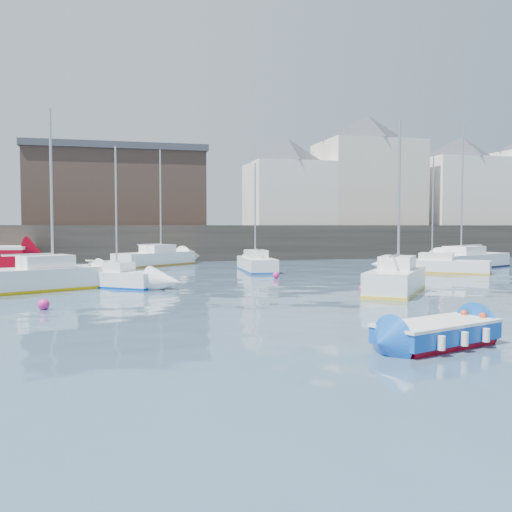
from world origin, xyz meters
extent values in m
plane|color=#2D4760|center=(0.00, 0.00, 0.00)|extent=(220.00, 220.00, 0.00)
cube|color=#28231E|center=(0.00, 35.00, 1.50)|extent=(90.00, 5.00, 3.00)
cube|color=#28231E|center=(0.00, 53.00, 1.40)|extent=(90.00, 32.00, 2.80)
cube|color=beige|center=(20.00, 42.00, 7.30)|extent=(10.00, 8.00, 9.00)
pyramid|color=#3A3D44|center=(20.00, 42.00, 13.20)|extent=(13.36, 13.36, 2.80)
cube|color=white|center=(31.00, 41.50, 6.55)|extent=(9.00, 7.00, 7.50)
pyramid|color=#3A3D44|center=(31.00, 41.50, 11.53)|extent=(11.88, 11.88, 2.45)
cube|color=white|center=(11.00, 41.50, 6.05)|extent=(8.00, 7.00, 6.50)
pyramid|color=#3A3D44|center=(11.00, 41.50, 10.53)|extent=(11.14, 11.14, 2.45)
cube|color=#3D2D26|center=(-6.00, 43.00, 6.30)|extent=(16.00, 10.00, 7.00)
cube|color=#3A3D44|center=(-6.00, 43.00, 10.10)|extent=(16.40, 10.40, 0.60)
cube|color=#9A0011|center=(0.91, -2.00, 0.07)|extent=(3.17, 2.11, 0.15)
cube|color=#104DB7|center=(0.91, -2.00, 0.35)|extent=(3.47, 2.35, 0.40)
cube|color=white|center=(0.91, -2.00, 0.58)|extent=(3.54, 2.40, 0.07)
cube|color=white|center=(0.91, -2.00, 0.41)|extent=(2.73, 1.75, 0.37)
cube|color=#D2AB90|center=(0.91, -2.00, 0.50)|extent=(0.53, 0.98, 0.05)
cylinder|color=white|center=(-0.13, -1.53, 0.32)|extent=(0.16, 0.16, 0.32)
cylinder|color=white|center=(0.39, -3.01, 0.32)|extent=(0.16, 0.16, 0.32)
cylinder|color=white|center=(0.65, -1.26, 0.32)|extent=(0.16, 0.16, 0.32)
cylinder|color=white|center=(1.17, -2.74, 0.32)|extent=(0.16, 0.16, 0.32)
cylinder|color=white|center=(1.42, -0.99, 0.32)|extent=(0.16, 0.16, 0.32)
cylinder|color=white|center=(1.94, -2.47, 0.32)|extent=(0.16, 0.16, 0.32)
cube|color=white|center=(-9.82, 13.17, 0.51)|extent=(6.49, 4.63, 1.03)
cube|color=#E7B004|center=(-9.82, 13.17, 0.07)|extent=(6.56, 4.68, 0.14)
cube|color=white|center=(-9.54, 13.31, 1.31)|extent=(2.64, 2.34, 0.57)
cylinder|color=silver|center=(-9.27, 13.45, 4.63)|extent=(0.11, 0.11, 7.21)
cube|color=white|center=(-6.81, 14.03, 0.39)|extent=(5.08, 4.42, 0.77)
cube|color=#0039B4|center=(-6.81, 14.03, 0.05)|extent=(5.13, 4.47, 0.10)
cube|color=white|center=(-6.61, 13.87, 0.98)|extent=(2.18, 2.07, 0.43)
cylinder|color=silver|center=(-6.40, 13.72, 3.72)|extent=(0.09, 0.09, 5.90)
cube|color=white|center=(5.43, 8.46, 0.51)|extent=(4.92, 5.62, 1.02)
cube|color=yellow|center=(5.43, 8.46, 0.07)|extent=(4.97, 5.67, 0.14)
cube|color=white|center=(5.61, 8.69, 1.31)|extent=(2.30, 2.41, 0.57)
cylinder|color=silver|center=(5.78, 8.91, 4.30)|extent=(0.11, 0.11, 6.55)
cube|color=white|center=(13.43, 17.50, 0.40)|extent=(5.57, 5.12, 0.79)
cube|color=gold|center=(13.43, 17.50, 0.05)|extent=(5.62, 5.17, 0.11)
cube|color=white|center=(13.21, 17.69, 1.02)|extent=(2.42, 2.35, 0.44)
cylinder|color=silver|center=(12.99, 17.87, 4.10)|extent=(0.09, 0.09, 6.60)
cube|color=white|center=(2.51, 21.54, 0.44)|extent=(2.02, 5.44, 0.88)
cube|color=#194E9F|center=(2.51, 21.54, 0.06)|extent=(2.04, 5.49, 0.12)
cube|color=white|center=(2.52, 21.80, 1.12)|extent=(1.39, 1.94, 0.49)
cylinder|color=silver|center=(2.54, 22.07, 3.95)|extent=(0.10, 0.10, 6.15)
cube|color=white|center=(17.45, 20.67, 0.49)|extent=(7.94, 5.56, 0.98)
cube|color=#0E0F3B|center=(17.45, 20.67, 0.07)|extent=(8.02, 5.62, 0.13)
cube|color=white|center=(17.10, 20.50, 1.26)|extent=(3.21, 2.83, 0.55)
cylinder|color=silver|center=(16.76, 20.33, 5.38)|extent=(0.11, 0.11, 8.79)
cube|color=white|center=(-3.50, 28.44, 0.50)|extent=(6.36, 5.93, 0.99)
cube|color=#C6891F|center=(-3.50, 28.44, 0.07)|extent=(6.43, 5.99, 0.13)
cube|color=white|center=(-3.26, 28.65, 1.27)|extent=(2.78, 2.71, 0.55)
cylinder|color=silver|center=(-3.01, 28.87, 4.79)|extent=(0.11, 0.11, 7.59)
sphere|color=#DB2182|center=(-8.98, 6.90, 0.00)|extent=(0.40, 0.40, 0.40)
sphere|color=#DB2182|center=(4.09, 8.90, 0.00)|extent=(0.37, 0.37, 0.37)
sphere|color=#DB2182|center=(2.31, 16.44, 0.00)|extent=(0.37, 0.37, 0.37)
camera|label=1|loc=(-6.73, -14.12, 2.91)|focal=40.00mm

